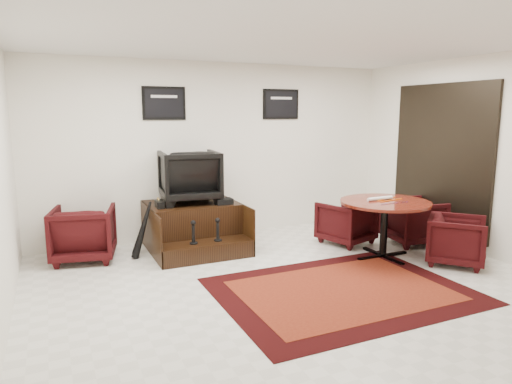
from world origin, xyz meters
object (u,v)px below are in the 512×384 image
Objects in this scene: shine_chair at (189,174)px; table_chair_corner at (457,238)px; armchair_side at (84,231)px; meeting_table at (385,208)px; table_chair_window at (414,219)px; shine_podium at (193,228)px; table_chair_back at (346,220)px.

shine_chair is 1.20× the size of table_chair_corner.
armchair_side is 0.67× the size of meeting_table.
shine_chair is 3.52m from table_chair_window.
shine_podium is at bearing 95.68° from shine_chair.
armchair_side is 1.06× the size of table_chair_window.
shine_podium is 2.35m from table_chair_back.
armchair_side is (-1.53, -0.05, -0.70)m from shine_chair.
armchair_side reaches higher than meeting_table.
table_chair_back reaches higher than shine_podium.
shine_podium is 1.77× the size of table_chair_window.
table_chair_window reaches higher than table_chair_corner.
table_chair_back reaches higher than table_chair_corner.
armchair_side is 1.14× the size of table_chair_corner.
table_chair_window is at bearing 163.63° from shine_chair.
table_chair_back is at bearing 164.90° from shine_chair.
table_chair_corner is at bearing 148.15° from shine_chair.
shine_chair is (-0.00, 0.14, 0.80)m from shine_podium.
shine_podium is at bearing 78.34° from table_chair_window.
table_chair_window is (0.89, 0.37, -0.32)m from meeting_table.
table_chair_back is at bearing -17.58° from shine_podium.
table_chair_back is 1.05m from table_chair_window.
table_chair_window reaches higher than table_chair_back.
shine_chair is at bearing -37.91° from table_chair_back.
armchair_side is (-1.53, 0.09, 0.10)m from shine_podium.
armchair_side is 3.86m from table_chair_back.
shine_podium is 3.69m from table_chair_corner.
table_chair_window is at bearing 22.58° from meeting_table.
shine_chair is 2.87m from meeting_table.
shine_podium is at bearing -34.72° from table_chair_back.
meeting_table reaches higher than table_chair_corner.
meeting_table is at bearing 77.05° from table_chair_back.
shine_chair is at bearing -165.97° from armchair_side.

